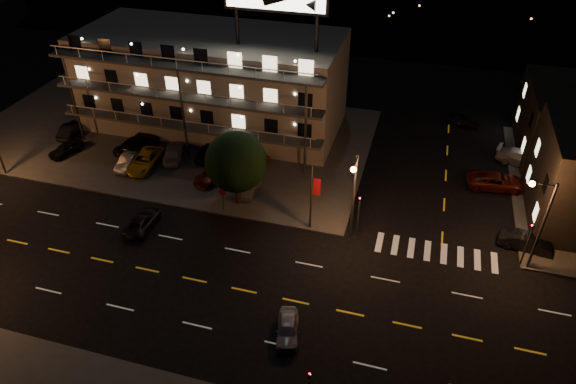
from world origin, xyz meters
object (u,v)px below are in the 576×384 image
(lot_car_7, at_px, (174,152))
(tree, at_px, (235,163))
(road_car_east, at_px, (288,328))
(lot_car_2, at_px, (145,160))
(road_car_west, at_px, (142,221))
(side_car_0, at_px, (526,242))
(lot_car_4, at_px, (249,186))

(lot_car_7, bearing_deg, tree, 130.86)
(road_car_east, bearing_deg, lot_car_2, 126.94)
(road_car_west, bearing_deg, lot_car_7, -80.44)
(lot_car_7, bearing_deg, side_car_0, 153.84)
(side_car_0, bearing_deg, lot_car_4, 95.12)
(tree, bearing_deg, lot_car_2, 164.15)
(lot_car_4, xyz_separation_m, side_car_0, (24.15, -1.18, -0.12))
(side_car_0, distance_m, road_car_west, 31.92)
(tree, height_order, lot_car_4, tree)
(side_car_0, relative_size, road_car_west, 0.96)
(lot_car_7, height_order, road_car_east, lot_car_7)
(lot_car_7, relative_size, side_car_0, 1.12)
(side_car_0, relative_size, road_car_east, 1.18)
(tree, distance_m, lot_car_7, 11.12)
(lot_car_2, xyz_separation_m, side_car_0, (35.69, -2.55, -0.17))
(tree, distance_m, road_car_west, 9.39)
(road_car_east, bearing_deg, lot_car_7, 119.96)
(lot_car_4, bearing_deg, side_car_0, -1.73)
(lot_car_4, relative_size, road_car_west, 0.88)
(tree, bearing_deg, lot_car_4, 74.59)
(tree, xyz_separation_m, lot_car_2, (-11.05, 3.14, -3.48))
(lot_car_2, bearing_deg, road_car_west, -66.72)
(side_car_0, height_order, road_car_east, side_car_0)
(lot_car_2, height_order, road_car_east, lot_car_2)
(tree, xyz_separation_m, lot_car_7, (-9.02, 5.47, -3.50))
(lot_car_7, bearing_deg, road_car_east, 115.34)
(lot_car_7, distance_m, road_car_east, 25.44)
(road_car_east, bearing_deg, side_car_0, 26.77)
(lot_car_4, height_order, lot_car_7, lot_car_7)
(side_car_0, bearing_deg, lot_car_2, 93.82)
(lot_car_4, xyz_separation_m, lot_car_7, (-9.51, 3.70, 0.02))
(tree, relative_size, lot_car_2, 1.38)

